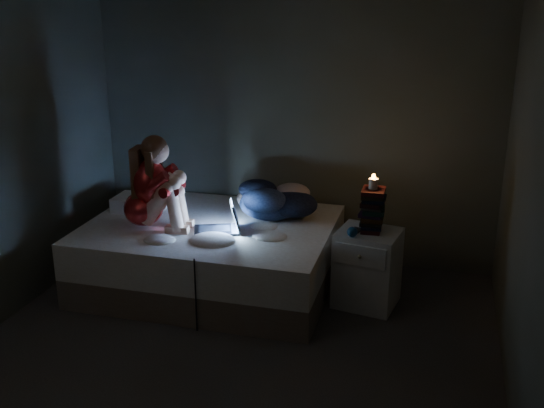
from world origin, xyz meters
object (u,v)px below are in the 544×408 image
at_px(woman, 142,182).
at_px(laptop, 216,217).
at_px(candle, 373,183).
at_px(nightstand, 367,268).
at_px(bed, 211,254).
at_px(phone, 356,232).

height_order(woman, laptop, woman).
height_order(laptop, candle, candle).
relative_size(laptop, nightstand, 0.59).
distance_m(bed, laptop, 0.45).
height_order(bed, laptop, laptop).
bearing_deg(laptop, phone, -16.38).
bearing_deg(candle, phone, -149.43).
bearing_deg(bed, candle, 0.23).
distance_m(nightstand, phone, 0.33).
height_order(bed, nightstand, nightstand).
distance_m(nightstand, candle, 0.69).
xyz_separation_m(woman, candle, (1.80, 0.23, 0.06)).
xyz_separation_m(bed, woman, (-0.48, -0.22, 0.66)).
height_order(bed, candle, candle).
relative_size(bed, woman, 2.59).
bearing_deg(bed, nightstand, -0.51).
bearing_deg(phone, bed, -176.47).
height_order(woman, phone, woman).
bearing_deg(woman, bed, 18.58).
bearing_deg(nightstand, candle, 68.10).
xyz_separation_m(laptop, phone, (1.10, 0.10, -0.06)).
bearing_deg(bed, laptop, -54.75).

